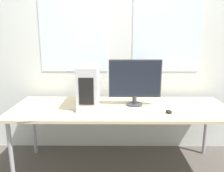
% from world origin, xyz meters
% --- Properties ---
extents(wall_back, '(8.00, 0.07, 2.70)m').
position_xyz_m(wall_back, '(0.00, 0.90, 1.35)').
color(wall_back, silver).
rests_on(wall_back, ground_plane).
extents(desk, '(2.24, 0.77, 0.70)m').
position_xyz_m(desk, '(0.00, 0.39, 0.66)').
color(desk, '#D1BA8E').
rests_on(desk, ground_plane).
extents(pc_tower, '(0.20, 0.47, 0.43)m').
position_xyz_m(pc_tower, '(-0.33, 0.42, 0.92)').
color(pc_tower, silver).
rests_on(pc_tower, desk).
extents(monitor_main, '(0.54, 0.17, 0.48)m').
position_xyz_m(monitor_main, '(0.15, 0.45, 0.97)').
color(monitor_main, '#333338').
rests_on(monitor_main, desk).
extents(keyboard, '(0.46, 0.16, 0.02)m').
position_xyz_m(keyboard, '(0.14, 0.24, 0.71)').
color(keyboard, silver).
rests_on(keyboard, desk).
extents(mouse, '(0.06, 0.09, 0.03)m').
position_xyz_m(mouse, '(0.46, 0.21, 0.72)').
color(mouse, black).
rests_on(mouse, desk).
extents(cell_phone, '(0.08, 0.16, 0.01)m').
position_xyz_m(cell_phone, '(-0.50, 0.21, 0.71)').
color(cell_phone, '#99999E').
rests_on(cell_phone, desk).
extents(paper_sheet_left, '(0.23, 0.31, 0.00)m').
position_xyz_m(paper_sheet_left, '(-0.81, 0.14, 0.70)').
color(paper_sheet_left, white).
rests_on(paper_sheet_left, desk).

